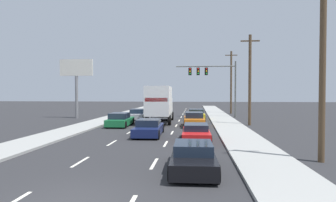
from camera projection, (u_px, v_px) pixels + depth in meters
name	position (u px, v px, depth m)	size (l,w,h in m)	color
ground_plane	(164.00, 120.00, 32.99)	(140.00, 140.00, 0.00)	#2B2B2D
sidewalk_right	(228.00, 125.00, 27.39)	(2.84, 80.00, 0.14)	#9E9E99
sidewalk_left	(93.00, 124.00, 28.64)	(2.84, 80.00, 0.14)	#9E9E99
lane_markings	(162.00, 123.00, 30.39)	(3.54, 57.00, 0.01)	silver
car_silver	(138.00, 115.00, 34.28)	(2.02, 4.37, 1.24)	#B7BABF
car_green	(120.00, 120.00, 27.17)	(1.96, 4.47, 1.29)	#196B38
box_truck	(160.00, 103.00, 30.22)	(2.71, 8.26, 3.80)	white
car_navy	(149.00, 128.00, 21.25)	(2.04, 4.70, 1.21)	#141E4C
car_yellow	(196.00, 115.00, 33.67)	(2.11, 4.48, 1.26)	yellow
car_orange	(194.00, 120.00, 26.94)	(2.06, 4.26, 1.36)	orange
car_red	(196.00, 133.00, 18.86)	(1.88, 4.50, 1.11)	red
car_black	(193.00, 157.00, 11.74)	(1.91, 4.41, 1.13)	black
traffic_signal_mast	(208.00, 75.00, 37.12)	(7.72, 0.69, 7.21)	#595B56
utility_pole_near	(323.00, 66.00, 12.97)	(1.80, 0.28, 8.49)	brown
utility_pole_mid	(250.00, 79.00, 27.84)	(1.80, 0.28, 8.77)	brown
utility_pole_far	(231.00, 82.00, 43.45)	(1.80, 0.28, 9.44)	brown
roadside_billboard	(76.00, 76.00, 35.65)	(4.19, 0.36, 7.32)	slate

